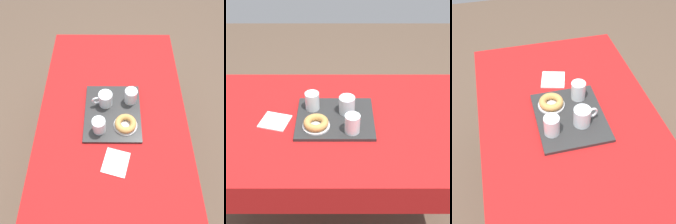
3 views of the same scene
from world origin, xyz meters
The scene contains 9 objects.
ground_plane centered at (0.00, 0.00, 0.00)m, with size 6.00×6.00×0.00m, color brown.
dining_table centered at (0.00, 0.00, 0.64)m, with size 1.40×0.87×0.74m.
serving_tray centered at (-0.01, 0.00, 0.75)m, with size 0.39×0.33×0.02m, color #2D2D2D.
tea_mug_left centered at (0.04, 0.04, 0.80)m, with size 0.08×0.12×0.09m.
water_glass_near centered at (-0.13, 0.07, 0.80)m, with size 0.07×0.07×0.09m.
water_glass_far centered at (0.07, -0.11, 0.80)m, with size 0.07×0.07×0.09m.
donut_plate_left centered at (-0.11, -0.07, 0.76)m, with size 0.13×0.13×0.01m, color silver.
sugar_donut_left centered at (-0.11, -0.07, 0.78)m, with size 0.12×0.12×0.03m, color tan.
paper_napkin centered at (-0.32, -0.02, 0.74)m, with size 0.14×0.13×0.01m, color white.
Camera 2 is at (0.00, -1.25, 1.77)m, focal length 51.19 mm.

